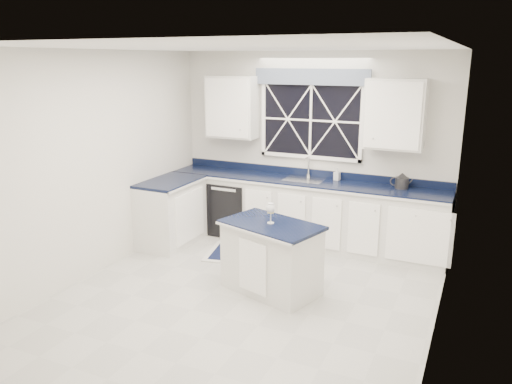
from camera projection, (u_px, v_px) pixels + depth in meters
The scene contains 13 objects.
ground at pixel (242, 299), 5.55m from camera, with size 4.50×4.50×0.00m, color #A2A29E.
back_wall at pixel (311, 148), 7.17m from camera, with size 4.00×0.10×2.70m, color silver.
base_cabinets at pixel (277, 213), 7.13m from camera, with size 3.99×1.60×0.90m.
countertop at pixel (303, 181), 7.02m from camera, with size 3.98×0.64×0.04m, color black.
dishwasher at pixel (234, 207), 7.60m from camera, with size 0.60×0.58×0.82m, color black.
window at pixel (311, 115), 7.00m from camera, with size 1.65×0.09×1.26m.
upper_cabinets at pixel (308, 110), 6.88m from camera, with size 3.10×0.34×0.90m.
faucet at pixel (308, 166), 7.14m from camera, with size 0.05×0.20×0.30m.
island at pixel (271, 257), 5.67m from camera, with size 1.24×0.95×0.81m.
rug at pixel (253, 254), 6.80m from camera, with size 1.37×1.00×0.02m.
kettle at pixel (402, 181), 6.54m from camera, with size 0.29×0.19×0.21m.
wine_glass at pixel (271, 209), 5.53m from camera, with size 0.10×0.10×0.23m.
soap_bottle at pixel (337, 174), 6.98m from camera, with size 0.08×0.08×0.17m, color silver.
Camera 1 is at (2.25, -4.52, 2.59)m, focal length 35.00 mm.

